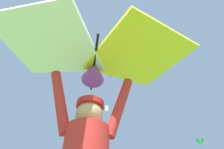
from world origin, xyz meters
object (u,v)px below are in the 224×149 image
distant_kite_purple_low_right (111,76)px  held_stunt_kite (95,55)px  distant_kite_teal_mid_right (116,120)px  distant_kite_green_low_left (200,142)px  distant_kite_white_high_right (107,109)px

distant_kite_purple_low_right → held_stunt_kite: bearing=-83.7°
distant_kite_teal_mid_right → distant_kite_purple_low_right: bearing=-178.1°
distant_kite_teal_mid_right → distant_kite_green_low_left: distant_kite_teal_mid_right is taller
distant_kite_teal_mid_right → distant_kite_green_low_left: 14.23m
distant_kite_teal_mid_right → distant_kite_purple_low_right: 8.50m
distant_kite_green_low_left → distant_kite_purple_low_right: 17.85m
held_stunt_kite → distant_kite_white_high_right: bearing=97.8°
distant_kite_white_high_right → distant_kite_teal_mid_right: bearing=-74.0°
distant_kite_white_high_right → distant_kite_teal_mid_right: size_ratio=0.48×
held_stunt_kite → distant_kite_green_low_left: distant_kite_green_low_left is taller
distant_kite_white_high_right → held_stunt_kite: bearing=-82.2°
held_stunt_kite → distant_kite_green_low_left: size_ratio=0.78×
distant_kite_green_low_left → distant_kite_purple_low_right: size_ratio=4.56×
distant_kite_teal_mid_right → distant_kite_green_low_left: bearing=26.1°
held_stunt_kite → distant_kite_teal_mid_right: bearing=94.2°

